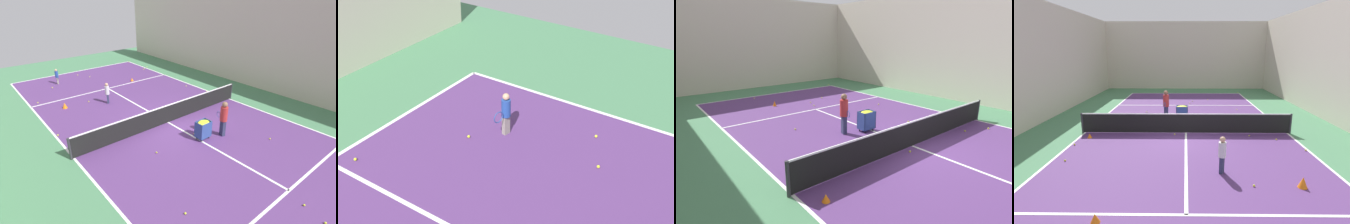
% 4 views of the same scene
% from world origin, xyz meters
% --- Properties ---
extents(ground_plane, '(33.35, 33.35, 0.00)m').
position_xyz_m(ground_plane, '(0.00, 0.00, 0.00)').
color(ground_plane, '#477F56').
extents(court_playing_area, '(9.76, 23.33, 0.00)m').
position_xyz_m(court_playing_area, '(0.00, 0.00, 0.00)').
color(court_playing_area, '#563370').
rests_on(court_playing_area, ground).
extents(line_baseline_far, '(9.76, 0.10, 0.00)m').
position_xyz_m(line_baseline_far, '(0.00, 11.66, 0.01)').
color(line_baseline_far, white).
rests_on(line_baseline_far, ground).
extents(line_sideline_left, '(0.10, 23.33, 0.00)m').
position_xyz_m(line_sideline_left, '(-4.88, 0.00, 0.01)').
color(line_sideline_left, white).
rests_on(line_sideline_left, ground).
extents(line_sideline_right, '(0.10, 23.33, 0.00)m').
position_xyz_m(line_sideline_right, '(4.88, 0.00, 0.01)').
color(line_sideline_right, white).
rests_on(line_sideline_right, ground).
extents(line_service_near, '(9.76, 0.10, 0.00)m').
position_xyz_m(line_service_near, '(0.00, -6.41, 0.01)').
color(line_service_near, white).
rests_on(line_service_near, ground).
extents(line_service_far, '(9.76, 0.10, 0.00)m').
position_xyz_m(line_service_far, '(0.00, 6.41, 0.01)').
color(line_service_far, white).
rests_on(line_service_far, ground).
extents(line_centre_service, '(0.10, 12.83, 0.00)m').
position_xyz_m(line_centre_service, '(0.00, 0.00, 0.01)').
color(line_centre_service, white).
rests_on(line_centre_service, ground).
extents(hall_enclosure_far, '(15.78, 0.15, 6.58)m').
position_xyz_m(hall_enclosure_far, '(0.00, 14.75, 3.29)').
color(hall_enclosure_far, beige).
rests_on(hall_enclosure_far, ground).
extents(tennis_net, '(10.06, 0.10, 0.97)m').
position_xyz_m(tennis_net, '(0.00, 0.00, 0.51)').
color(tennis_net, '#2D2D33').
rests_on(tennis_net, ground).
extents(coach_at_net, '(0.42, 0.69, 1.67)m').
position_xyz_m(coach_at_net, '(-1.13, 2.56, 0.96)').
color(coach_at_net, '#2D3351').
rests_on(coach_at_net, ground).
extents(child_midcourt, '(0.33, 0.33, 1.25)m').
position_xyz_m(child_midcourt, '(1.16, -4.16, 0.72)').
color(child_midcourt, '#2D3351').
rests_on(child_midcourt, ground).
extents(ball_cart, '(0.64, 0.47, 0.88)m').
position_xyz_m(ball_cart, '(-0.21, 2.20, 0.62)').
color(ball_cart, '#2D478C').
rests_on(ball_cart, ground).
extents(training_cone_0, '(0.20, 0.20, 0.30)m').
position_xyz_m(training_cone_0, '(-1.45, 8.48, 0.15)').
color(training_cone_0, orange).
rests_on(training_cone_0, ground).
extents(training_cone_1, '(0.21, 0.21, 0.20)m').
position_xyz_m(training_cone_1, '(-4.38, -0.75, 0.10)').
color(training_cone_1, orange).
rests_on(training_cone_1, ground).
extents(training_cone_2, '(0.23, 0.23, 0.22)m').
position_xyz_m(training_cone_2, '(-2.12, -6.72, 0.12)').
color(training_cone_2, orange).
rests_on(training_cone_2, ground).
extents(training_cone_3, '(0.28, 0.28, 0.33)m').
position_xyz_m(training_cone_3, '(3.40, -5.07, 0.17)').
color(training_cone_3, orange).
rests_on(training_cone_3, ground).
extents(tennis_ball_0, '(0.07, 0.07, 0.07)m').
position_xyz_m(tennis_ball_0, '(-1.66, 11.06, 0.04)').
color(tennis_ball_0, yellow).
rests_on(tennis_ball_0, ground).
extents(tennis_ball_1, '(0.07, 0.07, 0.07)m').
position_xyz_m(tennis_ball_1, '(-2.49, 4.20, 0.04)').
color(tennis_ball_1, yellow).
rests_on(tennis_ball_1, ground).
extents(tennis_ball_2, '(0.07, 0.07, 0.07)m').
position_xyz_m(tennis_ball_2, '(-4.69, -1.71, 0.04)').
color(tennis_ball_2, yellow).
rests_on(tennis_ball_2, ground).
extents(tennis_ball_3, '(0.07, 0.07, 0.07)m').
position_xyz_m(tennis_ball_3, '(0.30, 7.06, 0.04)').
color(tennis_ball_3, yellow).
rests_on(tennis_ball_3, ground).
extents(tennis_ball_5, '(0.07, 0.07, 0.07)m').
position_xyz_m(tennis_ball_5, '(-0.17, 1.71, 0.04)').
color(tennis_ball_5, yellow).
rests_on(tennis_ball_5, ground).
extents(tennis_ball_10, '(0.07, 0.07, 0.07)m').
position_xyz_m(tennis_ball_10, '(4.77, -2.21, 0.04)').
color(tennis_ball_10, yellow).
rests_on(tennis_ball_10, ground).
extents(tennis_ball_13, '(0.07, 0.07, 0.07)m').
position_xyz_m(tennis_ball_13, '(4.02, -0.95, 0.04)').
color(tennis_ball_13, yellow).
rests_on(tennis_ball_13, ground).
extents(tennis_ball_15, '(0.07, 0.07, 0.07)m').
position_xyz_m(tennis_ball_15, '(2.11, 1.81, 0.04)').
color(tennis_ball_15, yellow).
rests_on(tennis_ball_15, ground).
extents(tennis_ball_16, '(0.07, 0.07, 0.07)m').
position_xyz_m(tennis_ball_16, '(-0.52, -0.29, 0.04)').
color(tennis_ball_16, yellow).
rests_on(tennis_ball_16, ground).
extents(tennis_ball_17, '(0.07, 0.07, 0.07)m').
position_xyz_m(tennis_ball_17, '(1.74, 8.40, 0.04)').
color(tennis_ball_17, yellow).
rests_on(tennis_ball_17, ground).
extents(tennis_ball_18, '(0.07, 0.07, 0.07)m').
position_xyz_m(tennis_ball_18, '(-4.37, -3.32, 0.04)').
color(tennis_ball_18, yellow).
rests_on(tennis_ball_18, ground).
extents(tennis_ball_19, '(0.07, 0.07, 0.07)m').
position_xyz_m(tennis_ball_19, '(2.94, -0.47, 0.04)').
color(tennis_ball_19, yellow).
rests_on(tennis_ball_19, ground).
extents(tennis_ball_20, '(0.07, 0.07, 0.07)m').
position_xyz_m(tennis_ball_20, '(4.82, 11.92, 0.04)').
color(tennis_ball_20, yellow).
rests_on(tennis_ball_20, ground).
extents(tennis_ball_21, '(0.07, 0.07, 0.07)m').
position_xyz_m(tennis_ball_21, '(0.51, 7.78, 0.04)').
color(tennis_ball_21, yellow).
rests_on(tennis_ball_21, ground).
extents(tennis_ball_22, '(0.07, 0.07, 0.07)m').
position_xyz_m(tennis_ball_22, '(3.39, 4.94, 0.04)').
color(tennis_ball_22, yellow).
rests_on(tennis_ball_22, ground).
extents(tennis_ball_23, '(0.07, 0.07, 0.07)m').
position_xyz_m(tennis_ball_23, '(2.00, -5.04, 0.04)').
color(tennis_ball_23, yellow).
rests_on(tennis_ball_23, ground).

